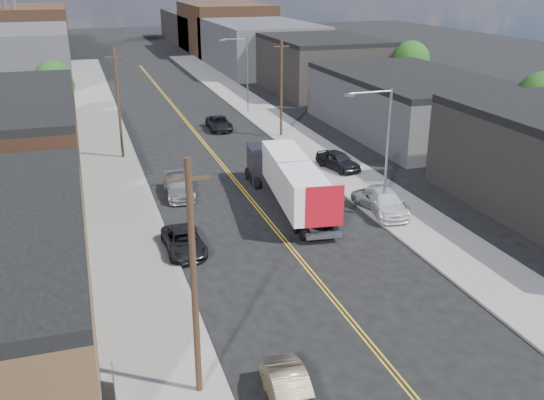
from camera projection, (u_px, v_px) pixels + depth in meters
ground at (183, 117)px, 71.59m from camera, size 260.00×260.00×0.00m
centerline at (210, 151)px, 58.24m from camera, size 0.32×120.00×0.01m
sidewalk_left at (109, 159)px, 55.47m from camera, size 5.00×140.00×0.15m
sidewalk_right at (303, 142)px, 60.95m from camera, size 5.00×140.00×0.15m
warehouse_brown at (2, 134)px, 51.00m from camera, size 12.00×26.00×6.60m
industrial_right_b at (410, 103)px, 64.39m from camera, size 14.00×24.00×6.10m
industrial_right_c at (318, 63)px, 87.28m from camera, size 14.00×22.00×7.60m
skyline_left_a at (17, 54)px, 95.58m from camera, size 16.00×30.00×8.00m
skyline_right_a at (259, 45)px, 107.11m from camera, size 16.00×30.00×8.00m
skyline_left_b at (25, 33)px, 117.49m from camera, size 16.00×26.00×10.00m
skyline_right_b at (225, 28)px, 129.02m from camera, size 16.00×26.00×10.00m
skyline_left_c at (31, 32)px, 135.83m from camera, size 16.00×40.00×7.00m
skyline_right_c at (206, 27)px, 147.35m from camera, size 16.00×40.00×7.00m
streetlight_near at (383, 143)px, 40.74m from camera, size 3.39×0.25×9.00m
streetlight_far at (244, 69)px, 71.91m from camera, size 3.39×0.25×9.00m
utility_pole_left_near at (194, 281)px, 22.90m from camera, size 1.60×0.26×10.00m
utility_pole_left_far at (118, 103)px, 54.06m from camera, size 1.60×0.26×10.00m
utility_pole_right at (281, 87)px, 61.46m from camera, size 1.60×0.26×10.00m
tree_left_far at (54, 82)px, 67.75m from camera, size 4.35×4.20×6.97m
tree_right_near at (541, 99)px, 57.17m from camera, size 4.60×4.48×7.44m
tree_right_far at (411, 62)px, 78.43m from camera, size 4.85×4.76×7.91m
semi_truck at (286, 177)px, 43.97m from camera, size 3.84×14.80×3.80m
car_left_b at (290, 393)px, 23.60m from camera, size 1.80×4.42×1.43m
car_left_c at (184, 242)px, 36.95m from camera, size 2.31×4.88×1.35m
car_left_d at (179, 187)px, 46.18m from camera, size 2.30×5.16×1.47m
car_right_lot_a at (381, 201)px, 43.20m from camera, size 3.31×4.99×1.27m
car_right_lot_b at (386, 203)px, 42.53m from camera, size 3.01×5.57×1.53m
car_right_lot_c at (338, 160)px, 52.03m from camera, size 2.94×4.95×1.58m
car_ahead_truck at (219, 123)px, 65.75m from camera, size 2.59×5.20×1.42m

